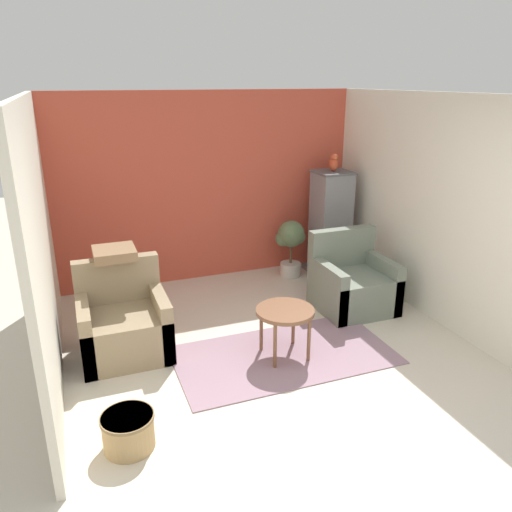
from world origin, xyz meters
TOP-DOWN VIEW (x-y plane):
  - ground_plane at (0.00, 0.00)m, footprint 20.00×20.00m
  - wall_back_accent at (0.00, 3.55)m, footprint 4.15×0.06m
  - wall_left at (-2.05, 1.76)m, footprint 0.06×3.52m
  - wall_right at (2.05, 1.76)m, footprint 0.06×3.52m
  - area_rug at (0.08, 1.16)m, footprint 2.18×1.16m
  - coffee_table at (0.08, 1.16)m, footprint 0.58×0.58m
  - armchair_left at (-1.40, 1.81)m, footprint 0.85×0.80m
  - armchair_right at (1.29, 1.90)m, footprint 0.85×0.80m
  - birdcage at (1.61, 3.06)m, footprint 0.57×0.57m
  - parrot at (1.61, 3.06)m, footprint 0.11×0.20m
  - potted_plant at (1.03, 3.12)m, footprint 0.41×0.37m
  - wicker_basket at (-1.55, 0.37)m, footprint 0.40×0.40m
  - throw_pillow at (-1.40, 2.10)m, footprint 0.41×0.41m

SIDE VIEW (x-z plane):
  - ground_plane at x=0.00m, z-range 0.00..0.00m
  - area_rug at x=0.08m, z-range 0.00..0.01m
  - wicker_basket at x=-1.55m, z-range 0.01..0.29m
  - armchair_left at x=-1.40m, z-range -0.16..0.76m
  - armchair_right at x=1.29m, z-range -0.16..0.76m
  - coffee_table at x=0.08m, z-range 0.20..0.71m
  - potted_plant at x=1.03m, z-range 0.11..0.91m
  - birdcage at x=1.61m, z-range -0.02..1.44m
  - throw_pillow at x=-1.40m, z-range 0.92..1.02m
  - wall_back_accent at x=0.00m, z-range 0.00..2.51m
  - wall_left at x=-2.05m, z-range 0.00..2.51m
  - wall_right at x=2.05m, z-range 0.00..2.51m
  - parrot at x=1.61m, z-range 1.45..1.69m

